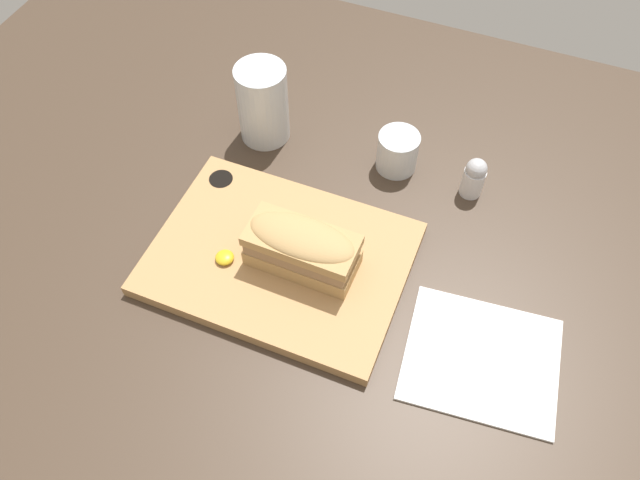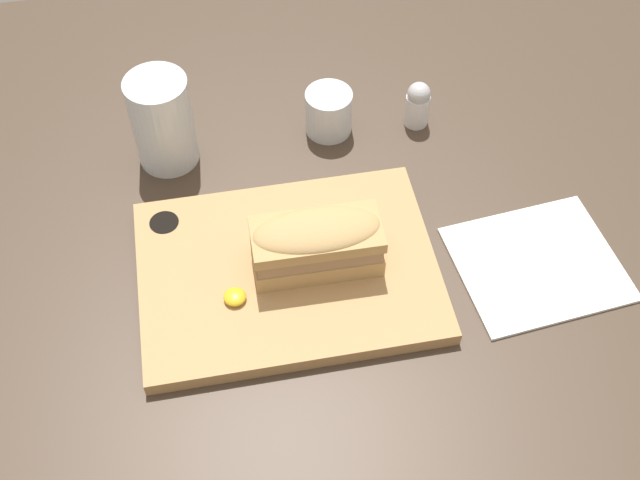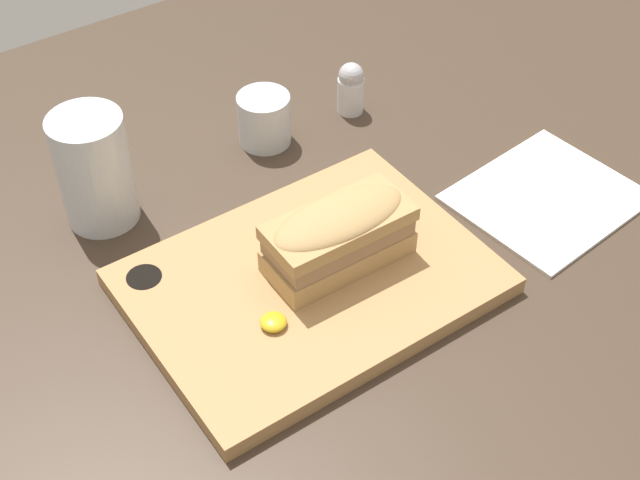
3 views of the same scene
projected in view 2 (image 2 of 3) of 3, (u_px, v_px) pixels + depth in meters
The scene contains 8 objects.
dining_table at pixel (342, 272), 93.03cm from camera, with size 150.01×116.90×2.00cm.
serving_board at pixel (287, 271), 90.80cm from camera, with size 33.44×24.63×1.90cm.
sandwich at pixel (316, 240), 87.75cm from camera, with size 14.34×6.72×6.75cm.
mustard_dollop at pixel (235, 297), 86.92cm from camera, with size 2.47×2.47×0.99cm.
water_glass at pixel (164, 126), 98.64cm from camera, with size 7.64×7.64×12.47cm.
wine_glass at pixel (329, 114), 103.87cm from camera, with size 6.10×6.10×6.06cm.
napkin at pixel (537, 264), 92.28cm from camera, with size 19.84×17.63×0.40cm.
salt_shaker at pixel (418, 104), 104.17cm from camera, with size 3.19×3.19×6.55cm.
Camera 2 is at (-12.30, -52.48, 76.96)cm, focal length 45.00 mm.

